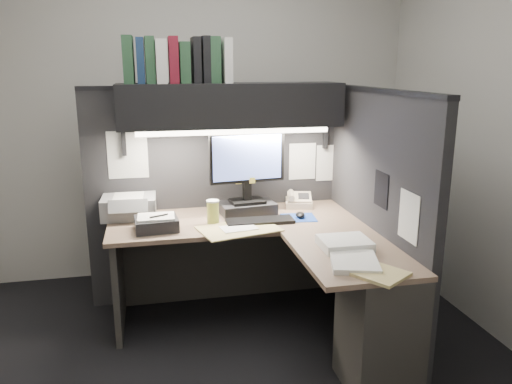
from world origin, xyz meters
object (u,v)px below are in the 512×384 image
overhead_shelf (231,105)px  keyboard (260,221)px  desk (301,286)px  notebook_stack (156,224)px  telephone (299,201)px  coffee_cup (213,213)px  printer (129,206)px  monitor (247,182)px

overhead_shelf → keyboard: bearing=-66.4°
desk → keyboard: 0.55m
desk → notebook_stack: size_ratio=6.28×
telephone → desk: bearing=-91.5°
overhead_shelf → coffee_cup: bearing=-123.5°
desk → telephone: telephone is taller
desk → coffee_cup: bearing=134.4°
overhead_shelf → printer: size_ratio=4.21×
overhead_shelf → telephone: (0.52, 0.02, -0.73)m
overhead_shelf → notebook_stack: size_ratio=5.72×
desk → notebook_stack: notebook_stack is taller
keyboard → printer: bearing=159.0°
notebook_stack → printer: bearing=117.4°
monitor → coffee_cup: 0.37m
overhead_shelf → coffee_cup: 0.76m
telephone → coffee_cup: coffee_cup is taller
keyboard → notebook_stack: 0.69m
keyboard → coffee_cup: 0.32m
overhead_shelf → notebook_stack: 0.97m
telephone → printer: bearing=-165.9°
printer → monitor: bearing=-4.4°
desk → keyboard: keyboard is taller
keyboard → printer: size_ratio=1.25×
monitor → coffee_cup: size_ratio=3.88×
monitor → overhead_shelf: bearing=138.6°
telephone → coffee_cup: 0.75m
notebook_stack → monitor: bearing=21.2°
keyboard → printer: (-0.87, 0.34, 0.06)m
desk → monitor: 0.88m
printer → notebook_stack: 0.39m
telephone → overhead_shelf: bearing=-163.2°
notebook_stack → overhead_shelf: bearing=30.2°
monitor → keyboard: monitor is taller
telephone → coffee_cup: size_ratio=1.36×
monitor → telephone: (0.42, 0.09, -0.19)m
monitor → notebook_stack: bearing=-165.1°
overhead_shelf → desk: bearing=-68.2°
overhead_shelf → monitor: 0.55m
telephone → keyboard: bearing=-124.2°
keyboard → telephone: bearing=42.1°
keyboard → notebook_stack: size_ratio=1.70×
monitor → coffee_cup: bearing=-150.6°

